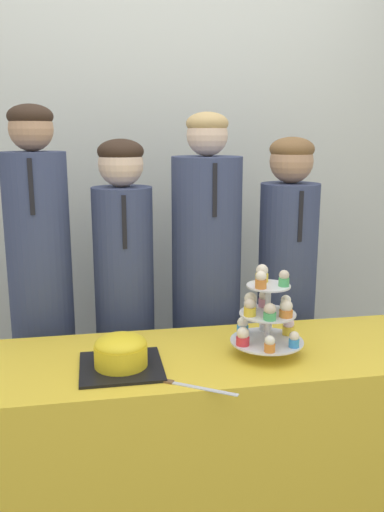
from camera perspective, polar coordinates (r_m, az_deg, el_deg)
name	(u,v)px	position (r m, az deg, el deg)	size (l,w,h in m)	color
wall_back	(161,163)	(2.94, -3.29, 9.79)	(9.00, 0.06, 2.70)	silver
table	(203,446)	(2.14, 1.13, -19.33)	(1.72, 0.56, 0.73)	yellow
round_cake	(121,353)	(1.86, -7.50, -10.05)	(0.28, 0.28, 0.12)	black
cake_knife	(176,383)	(1.76, -1.74, -13.25)	(0.27, 0.18, 0.01)	silver
cupcake_stand	(266,314)	(1.94, 7.84, -6.11)	(0.26, 0.26, 0.32)	silver
student_0	(42,304)	(2.44, -15.49, -4.90)	(0.27, 0.27, 1.62)	#384266
student_1	(125,312)	(2.45, -7.05, -5.85)	(0.26, 0.27, 1.48)	#384266
student_2	(206,301)	(2.48, 1.50, -4.80)	(0.31, 0.31, 1.59)	#384266
student_3	(286,302)	(2.60, 9.85, -4.81)	(0.27, 0.27, 1.49)	#384266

